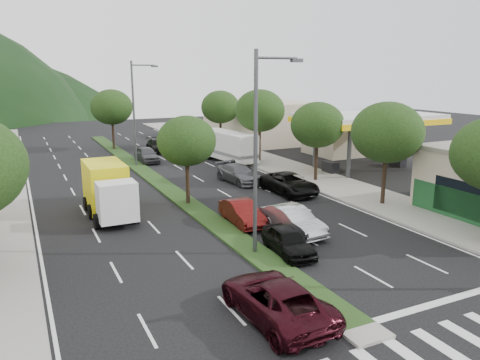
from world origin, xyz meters
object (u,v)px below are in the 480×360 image
car_queue_f (158,146)px  tree_r_d (260,111)px  car_queue_c (242,213)px  tree_med_near (187,141)px  car_queue_e (147,154)px  box_truck (108,191)px  motorhome (228,146)px  streetlight_mid (136,109)px  sedan_silver (293,220)px  tree_r_e (220,107)px  tree_med_far (112,107)px  car_queue_d (289,183)px  car_queue_a (288,241)px  tree_r_b (387,132)px  suv_maroon (276,299)px  tree_r_c (317,125)px  car_queue_b (239,174)px  streetlight_near (259,144)px

car_queue_f → tree_r_d: bearing=-48.9°
tree_r_d → car_queue_f: bearing=127.0°
car_queue_c → tree_med_near: bearing=108.0°
car_queue_e → box_truck: (-6.90, -16.84, 0.78)m
car_queue_c → car_queue_f: car_queue_f is taller
car_queue_e → motorhome: 8.32m
streetlight_mid → sedan_silver: streetlight_mid is taller
tree_r_e → tree_med_far: tree_med_far is taller
tree_med_near → box_truck: 6.12m
car_queue_f → car_queue_d: bearing=-76.7°
tree_r_e → car_queue_a: size_ratio=1.68×
car_queue_c → car_queue_e: car_queue_e is taller
tree_med_near → car_queue_a: 11.49m
tree_r_b → suv_maroon: 17.92m
car_queue_a → tree_r_e: bearing=77.8°
car_queue_e → tree_r_d: bearing=-24.8°
tree_med_near → car_queue_a: bearing=-82.1°
tree_r_c → tree_med_far: tree_med_far is taller
tree_r_b → car_queue_b: bearing=119.4°
tree_r_b → tree_r_c: 8.01m
streetlight_near → suv_maroon: (-2.45, -6.00, -4.82)m
tree_r_c → streetlight_near: 16.85m
tree_r_b → tree_r_c: tree_r_b is taller
tree_r_e → car_queue_f: tree_r_e is taller
sedan_silver → car_queue_a: (-1.86, -2.53, -0.08)m
sedan_silver → motorhome: (5.64, 21.49, 0.87)m
streetlight_near → streetlight_mid: bearing=90.0°
tree_med_far → suv_maroon: bearing=-93.1°
tree_r_b → sedan_silver: tree_r_b is taller
suv_maroon → car_queue_b: (8.31, 20.55, -0.03)m
tree_r_e → tree_med_far: 12.65m
streetlight_mid → car_queue_f: (4.04, 7.27, -4.86)m
tree_r_e → car_queue_e: tree_r_e is taller
tree_r_c → tree_r_e: (0.00, 20.00, 0.14)m
tree_med_far → suv_maroon: 42.27m
streetlight_near → suv_maroon: streetlight_near is taller
tree_r_c → car_queue_e: tree_r_c is taller
sedan_silver → car_queue_a: bearing=-130.5°
car_queue_d → box_truck: box_truck is taller
tree_med_far → car_queue_f: 7.09m
tree_r_e → car_queue_d: 23.19m
tree_r_e → streetlight_mid: size_ratio=0.67×
tree_med_far → streetlight_near: streetlight_near is taller
sedan_silver → motorhome: size_ratio=0.57×
car_queue_b → car_queue_e: (-4.56, 12.22, 0.04)m
tree_r_c → car_queue_d: bearing=-149.0°
suv_maroon → car_queue_d: (10.17, 15.55, 0.01)m
streetlight_mid → tree_med_far: bearing=91.1°
motorhome → streetlight_mid: bearing=161.5°
car_queue_e → tree_r_e: bearing=26.1°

